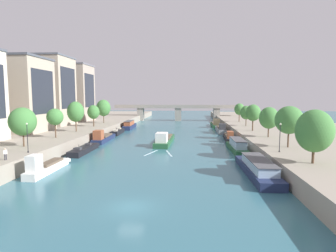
{
  "coord_description": "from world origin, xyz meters",
  "views": [
    {
      "loc": [
        5.98,
        -26.67,
        11.07
      ],
      "look_at": [
        0.0,
        45.62,
        3.49
      ],
      "focal_mm": 29.75,
      "sensor_mm": 36.0,
      "label": 1
    }
  ],
  "objects_px": {
    "lamppost_right_bank": "(280,136)",
    "tree_left_past_mid": "(93,112)",
    "tree_right_third": "(314,131)",
    "tree_left_end_of_row": "(55,117)",
    "tree_right_end_of_row": "(253,113)",
    "moored_boat_left_lone": "(118,132)",
    "tree_left_nearest": "(23,122)",
    "person_on_quay": "(5,153)",
    "moored_boat_right_second": "(257,168)",
    "bridge_far": "(178,111)",
    "tree_right_midway": "(246,113)",
    "tree_right_distant": "(239,109)",
    "moored_boat_right_upstream": "(229,137)",
    "moored_boat_left_far": "(46,166)",
    "moored_boat_right_far": "(215,124)",
    "lamppost_left_bank": "(27,136)",
    "barge_midriver": "(164,139)",
    "tree_left_far": "(76,112)",
    "tree_right_second": "(269,118)",
    "tree_left_distant": "(103,108)",
    "moored_boat_left_near": "(84,149)",
    "moored_boat_left_end": "(130,125)",
    "moored_boat_left_gap_after": "(103,138)",
    "moored_boat_right_midway": "(237,146)",
    "moored_boat_right_gap_after": "(221,129)"
  },
  "relations": [
    {
      "from": "tree_right_midway",
      "to": "tree_right_distant",
      "type": "height_order",
      "value": "tree_right_distant"
    },
    {
      "from": "moored_boat_left_near",
      "to": "moored_boat_left_end",
      "type": "distance_m",
      "value": 42.3
    },
    {
      "from": "moored_boat_left_lone",
      "to": "lamppost_right_bank",
      "type": "relative_size",
      "value": 2.44
    },
    {
      "from": "tree_right_third",
      "to": "person_on_quay",
      "type": "distance_m",
      "value": 41.27
    },
    {
      "from": "tree_right_end_of_row",
      "to": "lamppost_left_bank",
      "type": "distance_m",
      "value": 51.72
    },
    {
      "from": "moored_boat_right_far",
      "to": "tree_left_nearest",
      "type": "relative_size",
      "value": 2.11
    },
    {
      "from": "moored_boat_left_near",
      "to": "tree_left_past_mid",
      "type": "height_order",
      "value": "tree_left_past_mid"
    },
    {
      "from": "moored_boat_left_lone",
      "to": "tree_left_distant",
      "type": "bearing_deg",
      "value": 129.6
    },
    {
      "from": "tree_left_nearest",
      "to": "person_on_quay",
      "type": "bearing_deg",
      "value": -69.75
    },
    {
      "from": "moored_boat_left_lone",
      "to": "tree_left_past_mid",
      "type": "height_order",
      "value": "tree_left_past_mid"
    },
    {
      "from": "tree_left_past_mid",
      "to": "tree_right_end_of_row",
      "type": "relative_size",
      "value": 0.93
    },
    {
      "from": "tree_left_far",
      "to": "tree_right_distant",
      "type": "xyz_separation_m",
      "value": [
        45.27,
        31.2,
        -0.55
      ]
    },
    {
      "from": "moored_boat_left_end",
      "to": "moored_boat_right_second",
      "type": "relative_size",
      "value": 0.84
    },
    {
      "from": "moored_boat_right_second",
      "to": "bridge_far",
      "type": "distance_m",
      "value": 91.21
    },
    {
      "from": "moored_boat_right_second",
      "to": "tree_right_second",
      "type": "xyz_separation_m",
      "value": [
        7.19,
        21.45,
        5.59
      ]
    },
    {
      "from": "moored_boat_right_midway",
      "to": "lamppost_left_bank",
      "type": "bearing_deg",
      "value": -154.17
    },
    {
      "from": "tree_left_end_of_row",
      "to": "tree_right_second",
      "type": "height_order",
      "value": "tree_right_second"
    },
    {
      "from": "tree_left_nearest",
      "to": "moored_boat_left_near",
      "type": "bearing_deg",
      "value": 45.65
    },
    {
      "from": "moored_boat_right_midway",
      "to": "tree_left_past_mid",
      "type": "bearing_deg",
      "value": 150.45
    },
    {
      "from": "barge_midriver",
      "to": "person_on_quay",
      "type": "bearing_deg",
      "value": -122.11
    },
    {
      "from": "moored_boat_left_end",
      "to": "tree_right_third",
      "type": "relative_size",
      "value": 1.98
    },
    {
      "from": "lamppost_right_bank",
      "to": "tree_left_past_mid",
      "type": "bearing_deg",
      "value": 140.57
    },
    {
      "from": "tree_left_end_of_row",
      "to": "tree_right_end_of_row",
      "type": "bearing_deg",
      "value": 19.51
    },
    {
      "from": "moored_boat_left_gap_after",
      "to": "tree_left_end_of_row",
      "type": "height_order",
      "value": "tree_left_end_of_row"
    },
    {
      "from": "moored_boat_left_end",
      "to": "lamppost_left_bank",
      "type": "xyz_separation_m",
      "value": [
        -3.68,
        -55.21,
        3.83
      ]
    },
    {
      "from": "moored_boat_right_gap_after",
      "to": "tree_right_distant",
      "type": "height_order",
      "value": "tree_right_distant"
    },
    {
      "from": "moored_boat_left_far",
      "to": "lamppost_right_bank",
      "type": "relative_size",
      "value": 2.43
    },
    {
      "from": "moored_boat_left_far",
      "to": "tree_left_end_of_row",
      "type": "height_order",
      "value": "tree_left_end_of_row"
    },
    {
      "from": "moored_boat_left_gap_after",
      "to": "moored_boat_right_midway",
      "type": "height_order",
      "value": "moored_boat_left_gap_after"
    },
    {
      "from": "barge_midriver",
      "to": "lamppost_right_bank",
      "type": "distance_m",
      "value": 29.69
    },
    {
      "from": "tree_right_midway",
      "to": "lamppost_left_bank",
      "type": "relative_size",
      "value": 1.3
    },
    {
      "from": "barge_midriver",
      "to": "moored_boat_left_end",
      "type": "bearing_deg",
      "value": 116.77
    },
    {
      "from": "tree_right_third",
      "to": "tree_right_second",
      "type": "bearing_deg",
      "value": 88.01
    },
    {
      "from": "tree_right_third",
      "to": "tree_right_distant",
      "type": "xyz_separation_m",
      "value": [
        0.87,
        61.14,
        0.13
      ]
    },
    {
      "from": "moored_boat_left_near",
      "to": "bridge_far",
      "type": "xyz_separation_m",
      "value": [
        15.36,
        75.89,
        4.12
      ]
    },
    {
      "from": "moored_boat_left_end",
      "to": "tree_left_far",
      "type": "xyz_separation_m",
      "value": [
        -7.02,
        -29.04,
        6.23
      ]
    },
    {
      "from": "tree_left_far",
      "to": "person_on_quay",
      "type": "bearing_deg",
      "value": -84.03
    },
    {
      "from": "moored_boat_left_far",
      "to": "tree_left_distant",
      "type": "relative_size",
      "value": 1.43
    },
    {
      "from": "tree_left_nearest",
      "to": "person_on_quay",
      "type": "xyz_separation_m",
      "value": [
        3.78,
        -10.25,
        -3.44
      ]
    },
    {
      "from": "moored_boat_left_lone",
      "to": "tree_left_nearest",
      "type": "xyz_separation_m",
      "value": [
        -7.07,
        -35.94,
        6.19
      ]
    },
    {
      "from": "moored_boat_right_far",
      "to": "tree_right_distant",
      "type": "relative_size",
      "value": 2.24
    },
    {
      "from": "tree_left_distant",
      "to": "tree_right_midway",
      "type": "distance_m",
      "value": 45.68
    },
    {
      "from": "barge_midriver",
      "to": "moored_boat_right_upstream",
      "type": "distance_m",
      "value": 17.18
    },
    {
      "from": "lamppost_right_bank",
      "to": "moored_boat_right_second",
      "type": "bearing_deg",
      "value": -133.56
    },
    {
      "from": "moored_boat_left_far",
      "to": "moored_boat_left_lone",
      "type": "xyz_separation_m",
      "value": [
        -0.85,
        43.36,
        -0.29
      ]
    },
    {
      "from": "moored_boat_left_end",
      "to": "tree_right_second",
      "type": "relative_size",
      "value": 2.15
    },
    {
      "from": "tree_left_past_mid",
      "to": "tree_right_third",
      "type": "bearing_deg",
      "value": -43.59
    },
    {
      "from": "moored_boat_right_upstream",
      "to": "moored_boat_left_far",
      "type": "bearing_deg",
      "value": -132.53
    },
    {
      "from": "barge_midriver",
      "to": "bridge_far",
      "type": "distance_m",
      "value": 63.91
    },
    {
      "from": "moored_boat_right_far",
      "to": "lamppost_left_bank",
      "type": "distance_m",
      "value": 72.8
    }
  ]
}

